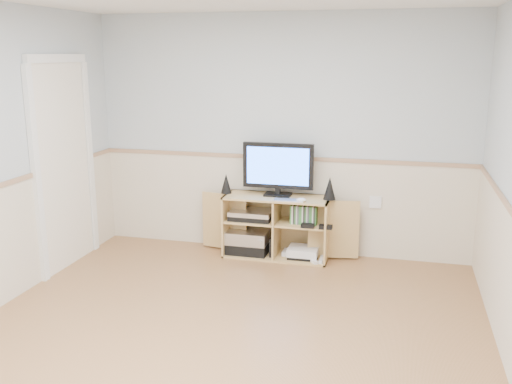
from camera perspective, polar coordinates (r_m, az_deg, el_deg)
room at (r=3.99m, az=-4.59°, el=1.08°), size 4.04×4.54×2.54m
media_cabinet at (r=6.01m, az=2.17°, el=-3.30°), size 1.69×0.41×0.65m
monitor at (r=5.86m, az=2.22°, el=2.48°), size 0.73×0.18×0.55m
speaker_left at (r=6.01m, az=-3.00°, el=0.86°), size 0.11×0.11×0.21m
speaker_right at (r=5.78m, az=7.38°, el=0.38°), size 0.12×0.12×0.23m
keyboard at (r=5.71m, az=3.32°, el=-0.83°), size 0.30×0.13×0.01m
mouse at (r=5.69m, az=4.56°, el=-0.79°), size 0.11×0.09×0.04m
av_components at (r=6.06m, az=-0.67°, el=-4.26°), size 0.52×0.33×0.47m
game_consoles at (r=5.98m, az=4.66°, el=-6.05°), size 0.45×0.30×0.11m
game_cases at (r=5.85m, az=4.83°, el=-2.25°), size 0.27×0.13×0.19m
wall_outlet at (r=5.98m, az=11.86°, el=-1.01°), size 0.12×0.03×0.12m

